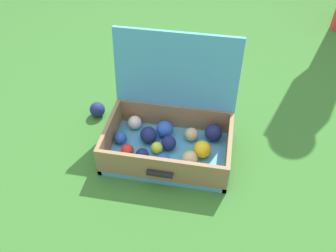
% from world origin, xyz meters
% --- Properties ---
extents(ground_plane, '(16.00, 16.00, 0.00)m').
position_xyz_m(ground_plane, '(0.00, 0.00, 0.00)').
color(ground_plane, '#336B28').
extents(open_suitcase, '(0.56, 0.43, 0.50)m').
position_xyz_m(open_suitcase, '(0.06, 0.01, 0.11)').
color(open_suitcase, '#4799C6').
rests_on(open_suitcase, ground).
extents(stray_ball_on_grass, '(0.08, 0.08, 0.08)m').
position_xyz_m(stray_ball_on_grass, '(-0.34, 0.16, 0.04)').
color(stray_ball_on_grass, navy).
rests_on(stray_ball_on_grass, ground).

